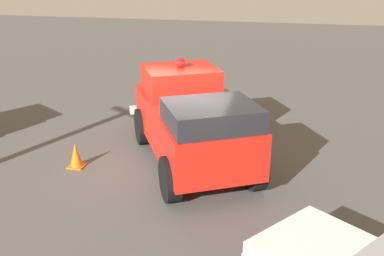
# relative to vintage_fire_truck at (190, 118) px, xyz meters

# --- Properties ---
(ground_plane) EXTENTS (60.00, 60.00, 0.00)m
(ground_plane) POSITION_rel_vintage_fire_truck_xyz_m (0.19, 0.39, -1.20)
(ground_plane) COLOR #514F4C
(vintage_fire_truck) EXTENTS (4.78, 6.26, 2.59)m
(vintage_fire_truck) POSITION_rel_vintage_fire_truck_xyz_m (0.00, 0.00, 0.00)
(vintage_fire_truck) COLOR black
(vintage_fire_truck) RESTS_ON ground
(lawn_chair_by_car) EXTENTS (0.65, 0.65, 1.02)m
(lawn_chair_by_car) POSITION_rel_vintage_fire_truck_xyz_m (-0.24, -3.55, -0.61)
(lawn_chair_by_car) COLOR #B7BABF
(lawn_chair_by_car) RESTS_ON ground
(traffic_cone) EXTENTS (0.40, 0.40, 0.64)m
(traffic_cone) POSITION_rel_vintage_fire_truck_xyz_m (2.77, 1.09, -0.89)
(traffic_cone) COLOR orange
(traffic_cone) RESTS_ON ground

